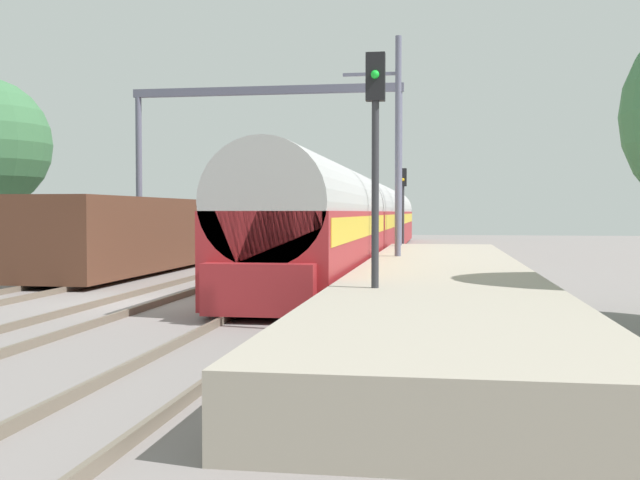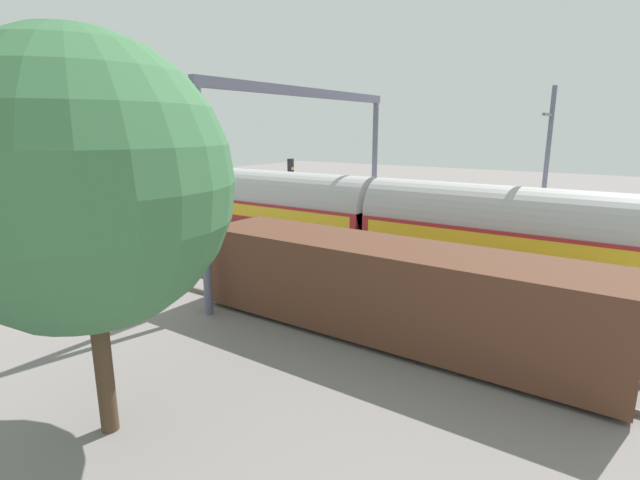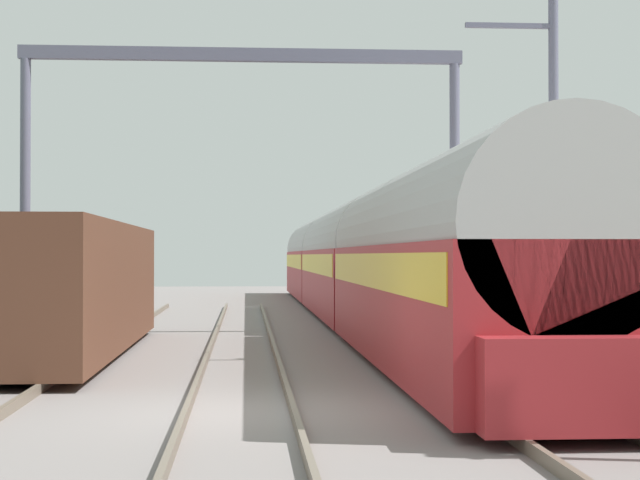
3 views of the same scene
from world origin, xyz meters
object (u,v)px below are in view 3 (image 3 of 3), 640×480
Objects in this scene: passenger_train at (357,261)px; person_crossing at (446,301)px; railway_signal_far at (420,233)px; catenary_gantry at (243,130)px; freight_car at (63,288)px.

passenger_train is 10.09m from person_crossing.
railway_signal_far is 8.43m from catenary_gantry.
catenary_gantry is at bearing -131.22° from person_crossing.
catenary_gantry is at bearing -136.44° from railway_signal_far.
freight_car is at bearing -130.55° from railway_signal_far.
passenger_train reaches higher than freight_car.
passenger_train is 3.78× the size of freight_car.
freight_car is 1.07× the size of catenary_gantry.
passenger_train is 4.05× the size of catenary_gantry.
catenary_gantry reaches higher than passenger_train.
catenary_gantry is (-5.06, 2.95, 4.57)m from person_crossing.
person_crossing is at bearing -94.97° from railway_signal_far.
railway_signal_far is 0.37× the size of catenary_gantry.
freight_car is at bearing -83.32° from person_crossing.
railway_signal_far reaches higher than freight_car.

